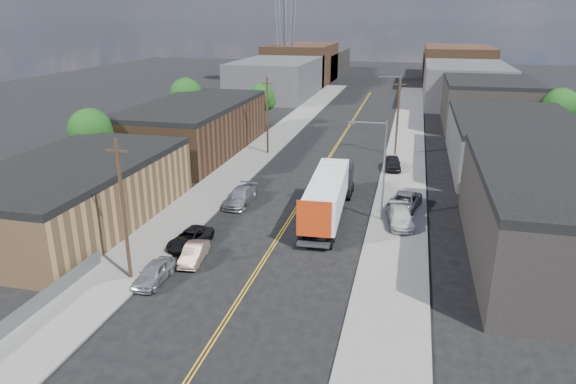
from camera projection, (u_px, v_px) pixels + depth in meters
The scene contains 33 objects.
ground at pixel (345, 133), 79.84m from camera, with size 260.00×260.00×0.00m, color black.
centerline at pixel (329, 158), 66.06m from camera, with size 0.32×120.00×0.01m, color gold.
sidewalk_left at pixel (258, 153), 68.16m from camera, with size 5.00×140.00×0.15m, color slate.
sidewalk_right at pixel (404, 162), 63.92m from camera, with size 5.00×140.00×0.15m, color slate.
warehouse_tan at pixel (74, 193), 44.38m from camera, with size 12.00×22.00×5.60m.
warehouse_brown at pixel (195, 127), 68.09m from camera, with size 12.00×26.00×6.60m.
industrial_right_a at pixel (575, 218), 37.04m from camera, with size 14.00×22.00×7.10m.
industrial_right_b at pixel (514, 142), 61.07m from camera, with size 14.00×24.00×6.10m.
industrial_right_c at pixel (488, 102), 84.69m from camera, with size 14.00×22.00×7.60m.
skyline_left_a at pixel (278, 78), 115.13m from camera, with size 16.00×30.00×8.00m, color #39393B.
skyline_right_a at pixel (464, 83), 106.19m from camera, with size 16.00×30.00×8.00m, color #39393B.
skyline_left_b at pixel (301, 64), 137.76m from camera, with size 16.00×26.00×10.00m, color #432C1B.
skyline_right_b at pixel (457, 67), 128.81m from camera, with size 16.00×26.00×10.00m, color #432C1B.
skyline_left_c at pixel (315, 63), 156.61m from camera, with size 16.00×40.00×7.00m, color black.
skyline_right_c at pixel (452, 66), 147.67m from camera, with size 16.00×40.00×7.00m, color black.
streetlight_near at pixel (380, 163), 44.26m from camera, with size 3.39×0.25×9.00m.
streetlight_far at pixel (397, 101), 76.40m from camera, with size 3.39×0.25×9.00m.
utility_pole_left_near at pixel (123, 210), 34.08m from camera, with size 1.60×0.26×10.00m.
utility_pole_left_far at pixel (267, 115), 66.22m from camera, with size 1.60×0.26×10.00m.
utility_pole_right at pixel (398, 117), 65.30m from camera, with size 1.60×0.26×10.00m.
chainlink_fence at pixel (23, 314), 30.32m from camera, with size 0.05×16.00×1.22m.
tree_left_near at pixel (91, 133), 55.95m from camera, with size 4.85×4.76×7.91m.
tree_left_mid at pixel (187, 97), 78.80m from camera, with size 5.10×5.04×8.37m.
tree_left_far at pixel (262, 98), 83.29m from camera, with size 4.35×4.20×6.97m.
tree_right_far at pixel (561, 108), 71.42m from camera, with size 4.85×4.76×7.91m.
semi_truck at pixel (330, 191), 46.35m from camera, with size 3.26×15.91×4.14m.
car_left_a at pixel (154, 273), 35.13m from camera, with size 1.65×4.11×1.40m, color #A4A7A9.
car_left_b at pixel (194, 253), 38.10m from camera, with size 1.38×3.95×1.30m, color #8E715D.
car_left_c at pixel (190, 238), 40.66m from camera, with size 2.14×4.64×1.29m, color black.
car_left_d at pixel (240, 197), 49.62m from camera, with size 2.18×5.37×1.56m, color #9A9C9F.
car_right_lot_a at pixel (404, 202), 47.96m from camera, with size 2.42×5.24×1.46m, color gray.
car_right_lot_b at pixel (401, 217), 44.34m from camera, with size 1.99×4.90×1.42m, color silver.
car_right_lot_c at pixel (393, 163), 60.36m from camera, with size 1.83×4.56×1.55m, color black.
Camera 1 is at (9.97, -18.32, 17.44)m, focal length 32.00 mm.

